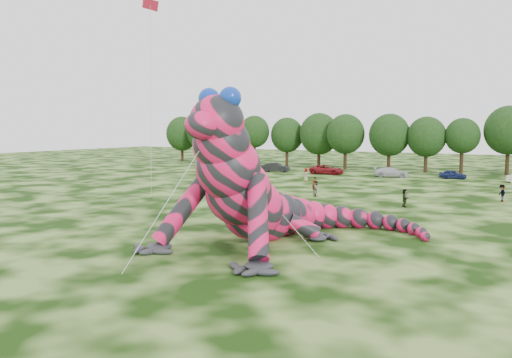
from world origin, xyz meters
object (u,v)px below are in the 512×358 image
Objects in this scene: inflatable_gecko at (265,166)px; tree_9 at (462,146)px; tree_2 at (227,139)px; spectator_1 at (317,189)px; car_1 at (276,167)px; tree_1 at (203,139)px; tree_5 at (319,140)px; spectator_4 at (306,175)px; tree_8 at (426,145)px; tree_4 at (287,142)px; tree_10 at (508,140)px; spectator_0 at (314,185)px; tree_7 at (389,142)px; car_3 at (391,172)px; tree_3 at (254,141)px; car_0 at (250,165)px; spectator_2 at (502,193)px; flying_kite at (150,22)px; tree_6 at (345,142)px; tree_0 at (182,139)px; car_2 at (327,170)px; spectator_5 at (405,198)px; car_4 at (453,174)px.

inflatable_gecko is 2.18× the size of tree_9.
tree_2 reaches higher than spectator_1.
spectator_1 is (16.86, -23.87, 0.07)m from car_1.
tree_1 is 25.23m from tree_5.
spectator_4 is (7.51, -23.24, -4.01)m from tree_5.
spectator_1 is (-4.60, -34.69, -3.65)m from tree_8.
tree_4 is at bearing 36.82° from spectator_1.
inflatable_gecko is at bearing -101.61° from tree_10.
tree_7 is at bearing 124.88° from spectator_0.
tree_8 is 11.27m from car_3.
inflatable_gecko is 54.84m from tree_8.
tree_9 is (11.15, 0.54, -0.40)m from tree_7.
tree_3 is 30.65m from car_3.
car_3 is 14.34m from spectator_4.
car_0 is 45.19m from spectator_2.
car_3 is (-2.91, -10.22, -3.75)m from tree_8.
tree_10 is (27.25, 48.91, -11.39)m from flying_kite.
tree_10 is at bearing 99.81° from spectator_4.
tree_10 is at bearing 60.88° from flying_kite.
tree_1 reaches higher than inflatable_gecko.
tree_1 is at bearing 70.53° from car_0.
tree_9 is (18.62, 0.66, -0.41)m from tree_6.
tree_0 reaches higher than car_1.
tree_9 is at bearing 106.19° from spectator_0.
tree_3 is at bearing -173.06° from spectator_4.
tree_9 is at bearing 90.30° from inflatable_gecko.
car_0 is at bearing -65.63° from tree_3.
tree_0 reaches higher than car_2.
car_1 is at bearing -24.33° from tree_0.
car_1 is 2.78× the size of spectator_5.
car_4 is 28.02m from spectator_1.
inflatable_gecko reaches higher than spectator_0.
tree_1 is 5.85× the size of spectator_2.
car_1 is at bearing -145.72° from tree_7.
tree_4 is 5.49× the size of spectator_1.
car_4 is at bearing 100.20° from spectator_0.
spectator_0 is (-5.71, 22.17, -3.80)m from inflatable_gecko.
tree_2 is at bearing 115.26° from flying_kite.
car_4 is 2.05× the size of spectator_4.
car_1 reaches higher than car_3.
spectator_0 is at bearing -89.70° from tree_7.
car_2 is at bearing -153.39° from tree_10.
tree_2 is 5.86× the size of spectator_5.
spectator_1 is (-9.88, -35.04, -3.51)m from tree_9.
tree_6 is (18.16, -0.38, 0.03)m from tree_3.
tree_0 is at bearing 70.91° from car_2.
tree_2 is at bearing 42.82° from car_1.
tree_2 is 1.06× the size of tree_4.
spectator_4 is at bearing -117.60° from tree_8.
tree_10 is 5.90× the size of spectator_4.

